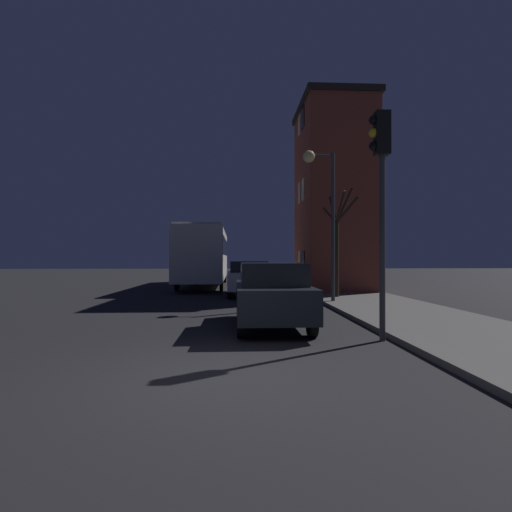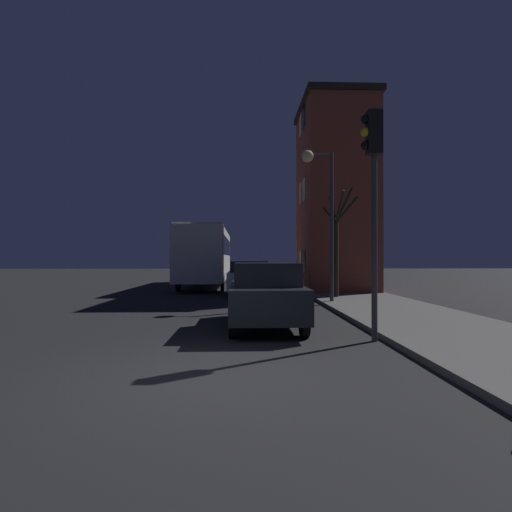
% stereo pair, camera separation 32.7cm
% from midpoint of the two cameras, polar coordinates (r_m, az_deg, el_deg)
% --- Properties ---
extents(ground_plane, '(120.00, 120.00, 0.00)m').
position_cam_midpoint_polar(ground_plane, '(5.97, -5.75, -16.90)').
color(ground_plane, black).
extents(brick_building, '(3.60, 5.11, 9.60)m').
position_cam_midpoint_polar(brick_building, '(21.31, 11.62, 8.41)').
color(brick_building, brown).
rests_on(brick_building, sidewalk).
extents(streetlamp, '(1.19, 0.45, 5.58)m').
position_cam_midpoint_polar(streetlamp, '(15.17, 9.85, 8.82)').
color(streetlamp, '#38383A').
rests_on(streetlamp, sidewalk).
extents(traffic_light, '(0.43, 0.24, 4.74)m').
position_cam_midpoint_polar(traffic_light, '(8.74, 17.40, 10.77)').
color(traffic_light, '#38383A').
rests_on(traffic_light, ground).
extents(bare_tree, '(1.21, 2.16, 4.57)m').
position_cam_midpoint_polar(bare_tree, '(16.84, 12.07, 2.18)').
color(bare_tree, '#2D2319').
rests_on(bare_tree, sidewalk).
extents(bus, '(2.49, 11.32, 3.44)m').
position_cam_midpoint_polar(bus, '(24.57, -6.67, 0.50)').
color(bus, beige).
rests_on(bus, ground).
extents(car_near_lane, '(1.71, 4.07, 1.59)m').
position_cam_midpoint_polar(car_near_lane, '(9.91, 2.32, -5.40)').
color(car_near_lane, black).
rests_on(car_near_lane, ground).
extents(car_mid_lane, '(1.85, 4.79, 1.57)m').
position_cam_midpoint_polar(car_mid_lane, '(18.44, -0.57, -3.03)').
color(car_mid_lane, '#B7BABF').
rests_on(car_mid_lane, ground).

